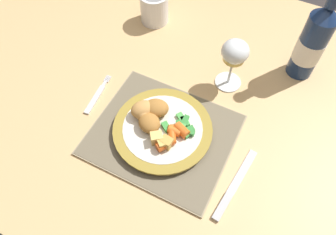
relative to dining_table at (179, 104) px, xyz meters
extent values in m
plane|color=#383333|center=(0.00, 0.00, -0.67)|extent=(6.00, 6.00, 0.00)
cube|color=tan|center=(0.00, 0.00, 0.06)|extent=(1.56, 1.03, 0.04)
cube|color=tan|center=(-0.72, 0.46, -0.31)|extent=(0.06, 0.06, 0.70)
cube|color=gray|center=(0.03, -0.15, 0.08)|extent=(0.34, 0.29, 0.01)
cube|color=#6B604A|center=(0.03, -0.15, 0.08)|extent=(0.33, 0.29, 0.00)
cylinder|color=silver|center=(0.02, -0.15, 0.09)|extent=(0.20, 0.20, 0.01)
cylinder|color=olive|center=(0.02, -0.15, 0.10)|extent=(0.24, 0.24, 0.01)
cylinder|color=silver|center=(0.02, -0.15, 0.10)|extent=(0.20, 0.20, 0.00)
ellipsoid|color=tan|center=(-0.04, -0.14, 0.12)|extent=(0.07, 0.07, 0.03)
ellipsoid|color=tan|center=(-0.04, -0.13, 0.12)|extent=(0.08, 0.08, 0.04)
ellipsoid|color=#A87033|center=(-0.01, -0.11, 0.12)|extent=(0.08, 0.07, 0.04)
ellipsoid|color=#A87033|center=(-0.01, -0.16, 0.12)|extent=(0.08, 0.07, 0.03)
cube|color=#4CA84C|center=(0.06, -0.11, 0.10)|extent=(0.03, 0.03, 0.01)
cube|color=#338438|center=(0.06, -0.12, 0.11)|extent=(0.03, 0.02, 0.01)
cube|color=#4CA84C|center=(0.07, -0.13, 0.11)|extent=(0.02, 0.01, 0.01)
cube|color=#338438|center=(0.06, -0.13, 0.11)|extent=(0.02, 0.03, 0.01)
cube|color=#4CA84C|center=(0.05, -0.10, 0.10)|extent=(0.03, 0.03, 0.01)
cube|color=#338438|center=(0.09, -0.13, 0.11)|extent=(0.02, 0.01, 0.01)
cube|color=#338438|center=(0.06, -0.10, 0.10)|extent=(0.01, 0.02, 0.01)
cube|color=green|center=(0.07, -0.13, 0.11)|extent=(0.03, 0.02, 0.01)
cube|color=green|center=(0.03, -0.14, 0.10)|extent=(0.03, 0.03, 0.01)
cube|color=#338438|center=(0.08, -0.13, 0.10)|extent=(0.03, 0.03, 0.01)
cube|color=green|center=(0.08, -0.14, 0.10)|extent=(0.02, 0.02, 0.01)
cylinder|color=orange|center=(0.04, -0.19, 0.11)|extent=(0.03, 0.02, 0.02)
cylinder|color=#CC5119|center=(0.05, -0.19, 0.11)|extent=(0.04, 0.05, 0.02)
cylinder|color=orange|center=(0.07, -0.14, 0.11)|extent=(0.04, 0.04, 0.02)
cylinder|color=orange|center=(0.05, -0.16, 0.11)|extent=(0.04, 0.05, 0.02)
cylinder|color=orange|center=(0.06, -0.15, 0.11)|extent=(0.03, 0.02, 0.02)
cube|color=silver|center=(-0.19, -0.14, 0.08)|extent=(0.02, 0.10, 0.01)
cube|color=silver|center=(-0.19, -0.08, 0.08)|extent=(0.01, 0.02, 0.01)
cube|color=silver|center=(-0.19, -0.06, 0.08)|extent=(0.00, 0.02, 0.00)
cube|color=silver|center=(-0.19, -0.06, 0.08)|extent=(0.00, 0.02, 0.00)
cube|color=silver|center=(-0.20, -0.06, 0.08)|extent=(0.00, 0.02, 0.00)
cube|color=silver|center=(-0.20, -0.06, 0.08)|extent=(0.00, 0.02, 0.00)
cube|color=silver|center=(0.24, -0.16, 0.08)|extent=(0.03, 0.13, 0.00)
cube|color=#B2B2B7|center=(0.23, -0.26, 0.08)|extent=(0.02, 0.07, 0.01)
cylinder|color=silver|center=(0.11, 0.08, 0.08)|extent=(0.07, 0.07, 0.00)
cylinder|color=silver|center=(0.11, 0.08, 0.12)|extent=(0.01, 0.01, 0.09)
ellipsoid|color=silver|center=(0.11, 0.08, 0.19)|extent=(0.07, 0.07, 0.06)
cylinder|color=#EACC66|center=(0.11, 0.08, 0.17)|extent=(0.05, 0.05, 0.02)
cylinder|color=navy|center=(0.27, 0.21, 0.17)|extent=(0.07, 0.07, 0.19)
cone|color=navy|center=(0.27, 0.21, 0.28)|extent=(0.07, 0.07, 0.03)
cylinder|color=white|center=(0.27, 0.21, 0.16)|extent=(0.07, 0.07, 0.07)
cube|color=#E5BC66|center=(0.03, -0.19, 0.11)|extent=(0.04, 0.04, 0.03)
cube|color=#DBB256|center=(0.05, -0.19, 0.11)|extent=(0.03, 0.03, 0.03)
cube|color=gold|center=(0.05, -0.19, 0.11)|extent=(0.03, 0.03, 0.03)
cylinder|color=white|center=(-0.19, 0.21, 0.12)|extent=(0.09, 0.09, 0.09)
camera|label=1|loc=(0.22, -0.51, 0.78)|focal=35.00mm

